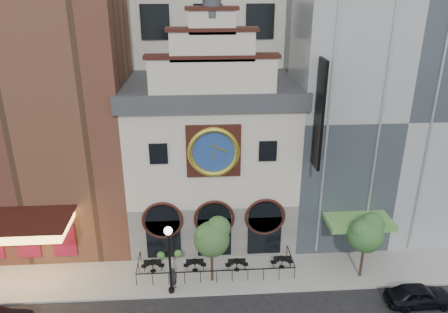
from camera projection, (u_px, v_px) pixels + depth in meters
ground at (217, 296)px, 28.25m from camera, size 120.00×120.00×0.00m
sidewalk at (216, 271)px, 30.53m from camera, size 44.00×5.00×0.15m
clock_building at (211, 155)px, 32.94m from camera, size 12.60×8.78×18.65m
theater_building at (32, 74)px, 31.87m from camera, size 14.00×15.60×25.00m
retail_building at (374, 100)px, 34.44m from camera, size 14.00×14.40×20.00m
cafe_railing at (215, 265)px, 30.33m from camera, size 10.60×2.60×0.90m
bistro_0 at (153, 266)px, 30.21m from camera, size 1.58×0.68×0.90m
bistro_1 at (195, 265)px, 30.30m from camera, size 1.58×0.68×0.90m
bistro_2 at (237, 264)px, 30.33m from camera, size 1.58×0.68×0.90m
bistro_3 at (282, 262)px, 30.62m from camera, size 1.58×0.68×0.90m
car_right at (419, 295)px, 27.24m from camera, size 4.15×1.70×1.41m
pedestrian at (174, 279)px, 28.37m from camera, size 0.61×0.69×1.60m
lamppost at (169, 253)px, 27.24m from camera, size 1.56×0.61×4.88m
tree_left at (212, 236)px, 28.23m from camera, size 2.43×2.34×4.68m
tree_right at (366, 232)px, 28.64m from camera, size 2.45×2.36×4.71m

